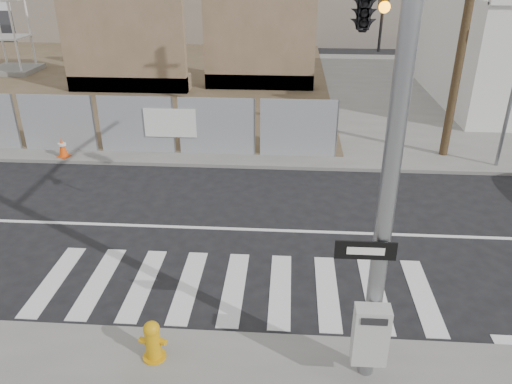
# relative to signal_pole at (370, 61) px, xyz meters

# --- Properties ---
(ground) EXTENTS (100.00, 100.00, 0.00)m
(ground) POSITION_rel_signal_pole_xyz_m (-2.49, 2.05, -4.78)
(ground) COLOR black
(ground) RESTS_ON ground
(sidewalk_far) EXTENTS (50.00, 20.00, 0.12)m
(sidewalk_far) POSITION_rel_signal_pole_xyz_m (-2.49, 16.05, -4.72)
(sidewalk_far) COLOR slate
(sidewalk_far) RESTS_ON ground
(signal_pole) EXTENTS (0.96, 5.87, 7.00)m
(signal_pole) POSITION_rel_signal_pole_xyz_m (0.00, 0.00, 0.00)
(signal_pole) COLOR gray
(signal_pole) RESTS_ON sidewalk_near
(concrete_wall_left) EXTENTS (6.00, 1.30, 8.00)m
(concrete_wall_left) POSITION_rel_signal_pole_xyz_m (-9.49, 15.13, -1.40)
(concrete_wall_left) COLOR brown
(concrete_wall_left) RESTS_ON sidewalk_far
(concrete_wall_right) EXTENTS (5.50, 1.30, 8.00)m
(concrete_wall_right) POSITION_rel_signal_pole_xyz_m (-2.99, 16.13, -1.40)
(concrete_wall_right) COLOR brown
(concrete_wall_right) RESTS_ON sidewalk_far
(fire_hydrant) EXTENTS (0.53, 0.53, 0.78)m
(fire_hydrant) POSITION_rel_signal_pole_xyz_m (-3.65, -2.71, -4.28)
(fire_hydrant) COLOR #CB8E0B
(fire_hydrant) RESTS_ON sidewalk_near
(traffic_cone_c) EXTENTS (0.46, 0.46, 0.71)m
(traffic_cone_c) POSITION_rel_signal_pole_xyz_m (-9.16, 6.39, -4.32)
(traffic_cone_c) COLOR #F04B0C
(traffic_cone_c) RESTS_ON sidewalk_far
(traffic_cone_d) EXTENTS (0.47, 0.47, 0.72)m
(traffic_cone_d) POSITION_rel_signal_pole_xyz_m (-3.69, 7.31, -4.31)
(traffic_cone_d) COLOR orange
(traffic_cone_d) RESTS_ON sidewalk_far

